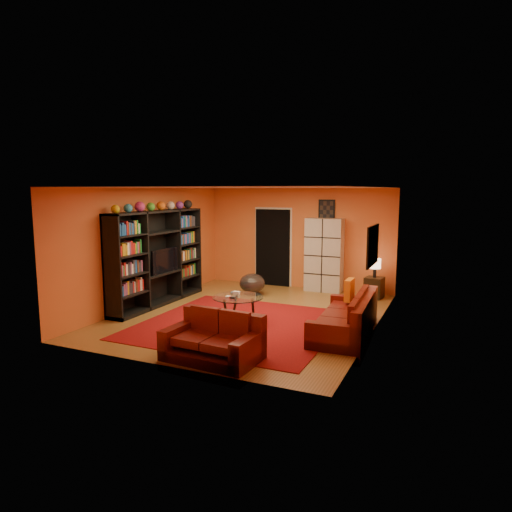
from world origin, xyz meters
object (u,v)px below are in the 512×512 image
at_px(table_lamp, 375,264).
at_px(storage_cabinet, 324,255).
at_px(sofa, 349,319).
at_px(coffee_table, 238,299).
at_px(side_table, 374,288).
at_px(bowl_chair, 252,284).
at_px(entertainment_unit, 158,258).
at_px(loveseat, 215,340).
at_px(tv, 161,260).

bearing_deg(table_lamp, storage_cabinet, 169.43).
relative_size(sofa, coffee_table, 2.26).
height_order(side_table, table_lamp, table_lamp).
bearing_deg(bowl_chair, entertainment_unit, -133.03).
xyz_separation_m(entertainment_unit, table_lamp, (4.34, 2.56, -0.23)).
height_order(loveseat, table_lamp, table_lamp).
bearing_deg(storage_cabinet, bowl_chair, -142.53).
bearing_deg(side_table, entertainment_unit, -149.50).
distance_m(sofa, side_table, 2.98).
relative_size(sofa, loveseat, 1.52).
xyz_separation_m(loveseat, side_table, (1.54, 4.98, -0.04)).
height_order(tv, side_table, tv).
relative_size(loveseat, bowl_chair, 2.32).
xyz_separation_m(coffee_table, storage_cabinet, (0.77, 3.35, 0.47)).
height_order(coffee_table, table_lamp, table_lamp).
distance_m(entertainment_unit, table_lamp, 5.04).
relative_size(coffee_table, table_lamp, 2.20).
bearing_deg(storage_cabinet, loveseat, -92.56).
distance_m(tv, side_table, 5.02).
distance_m(tv, coffee_table, 2.36).
distance_m(bowl_chair, side_table, 2.92).
distance_m(loveseat, side_table, 5.21).
bearing_deg(coffee_table, loveseat, -74.02).
xyz_separation_m(coffee_table, side_table, (2.08, 3.10, -0.20)).
bearing_deg(table_lamp, side_table, -90.00).
xyz_separation_m(entertainment_unit, side_table, (4.34, 2.56, -0.80)).
relative_size(storage_cabinet, side_table, 3.70).
xyz_separation_m(storage_cabinet, table_lamp, (1.31, -0.24, -0.11)).
bearing_deg(side_table, coffee_table, -123.78).
height_order(entertainment_unit, table_lamp, entertainment_unit).
bearing_deg(side_table, sofa, -88.60).
bearing_deg(tv, side_table, -59.83).
bearing_deg(loveseat, table_lamp, -13.61).
xyz_separation_m(sofa, side_table, (-0.07, 2.98, -0.03)).
xyz_separation_m(bowl_chair, table_lamp, (2.78, 0.89, 0.54)).
bearing_deg(sofa, entertainment_unit, 171.53).
bearing_deg(side_table, bowl_chair, -162.30).
xyz_separation_m(sofa, table_lamp, (-0.07, 2.98, 0.53)).
bearing_deg(table_lamp, loveseat, -107.18).
distance_m(entertainment_unit, sofa, 4.50).
relative_size(entertainment_unit, coffee_table, 3.03).
height_order(sofa, table_lamp, table_lamp).
relative_size(entertainment_unit, tv, 3.21).
xyz_separation_m(loveseat, storage_cabinet, (0.23, 5.22, 0.64)).
xyz_separation_m(sofa, storage_cabinet, (-1.38, 3.22, 0.64)).
bearing_deg(tv, coffee_table, -105.38).
relative_size(entertainment_unit, side_table, 6.00).
xyz_separation_m(entertainment_unit, coffee_table, (2.26, -0.55, -0.60)).
bearing_deg(entertainment_unit, tv, 51.37).
relative_size(entertainment_unit, storage_cabinet, 1.62).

